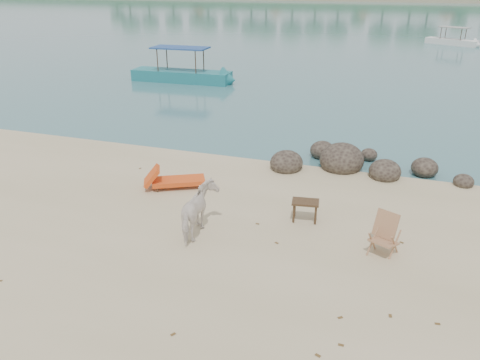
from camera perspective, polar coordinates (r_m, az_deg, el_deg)
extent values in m
plane|color=#326065|center=(98.72, 17.66, 19.08)|extent=(400.00, 400.00, 0.00)
ellipsoid|color=black|center=(15.43, 5.68, 1.98)|extent=(1.08, 1.18, 0.81)
ellipsoid|color=black|center=(15.80, 12.28, 2.33)|extent=(1.45, 1.59, 1.09)
ellipsoid|color=black|center=(15.40, 17.23, 0.90)|extent=(1.00, 1.09, 0.75)
ellipsoid|color=black|center=(16.20, 21.56, 1.30)|extent=(0.84, 0.93, 0.63)
ellipsoid|color=black|center=(15.68, 25.58, -0.28)|extent=(0.60, 0.66, 0.45)
ellipsoid|color=black|center=(16.86, 9.99, 3.49)|extent=(0.86, 0.95, 0.65)
ellipsoid|color=black|center=(16.93, 15.43, 2.89)|extent=(0.58, 0.63, 0.43)
imported|color=white|center=(11.29, -5.00, -3.99)|extent=(0.83, 1.54, 1.24)
plane|color=brown|center=(9.21, 12.11, -16.22)|extent=(0.14, 0.14, 0.00)
plane|color=brown|center=(8.67, 12.19, -19.20)|extent=(0.10, 0.10, 0.00)
plane|color=brown|center=(9.48, 17.83, -15.61)|extent=(0.11, 0.11, 0.00)
plane|color=brown|center=(8.42, 9.46, -20.49)|extent=(0.13, 0.13, 0.00)
plane|color=brown|center=(11.21, 4.49, -7.78)|extent=(0.13, 0.13, 0.00)
plane|color=brown|center=(12.00, 2.14, -5.47)|extent=(0.11, 0.11, 0.00)
plane|color=brown|center=(11.84, 19.09, -7.34)|extent=(0.13, 0.13, 0.00)
plane|color=brown|center=(14.23, -4.26, -0.67)|extent=(0.13, 0.13, 0.00)
plane|color=brown|center=(15.75, -12.08, 1.29)|extent=(0.12, 0.12, 0.00)
plane|color=brown|center=(8.77, -8.15, -18.26)|extent=(0.14, 0.14, 0.00)
plane|color=brown|center=(9.59, 22.91, -15.98)|extent=(0.11, 0.11, 0.00)
plane|color=brown|center=(11.10, -27.19, -11.00)|extent=(0.13, 0.13, 0.00)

